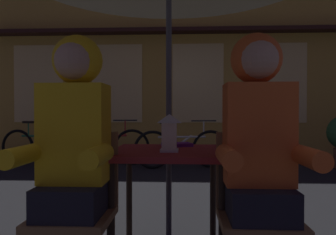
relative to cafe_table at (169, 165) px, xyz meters
The scene contains 11 objects.
cafe_table is the anchor object (origin of this frame).
lantern 0.25m from the cafe_table, 85.33° to the right, with size 0.11×0.11×0.23m.
chair_left 0.62m from the cafe_table, 142.45° to the right, with size 0.40×0.40×0.87m.
chair_right 0.62m from the cafe_table, 37.55° to the right, with size 0.40×0.40×0.87m.
person_left_hooded 0.67m from the cafe_table, 138.43° to the right, with size 0.45×0.56×1.40m.
person_right_hooded 0.67m from the cafe_table, 41.57° to the right, with size 0.45×0.56×1.40m.
shopfront_building 5.94m from the cafe_table, 85.93° to the left, with size 10.00×0.93×6.20m.
bicycle_nearest 4.46m from the cafe_table, 123.45° to the left, with size 1.67×0.33×0.84m.
bicycle_second 4.11m from the cafe_table, 109.64° to the left, with size 1.65×0.42×0.84m.
bicycle_third 3.66m from the cafe_table, 89.22° to the left, with size 1.66×0.34×0.84m.
book 0.25m from the cafe_table, 77.74° to the left, with size 0.20×0.14×0.02m, color #661E7A.
Camera 1 is at (0.10, -2.14, 0.99)m, focal length 35.63 mm.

